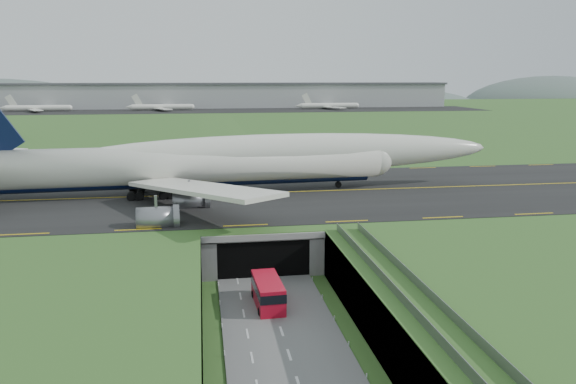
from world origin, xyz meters
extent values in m
plane|color=#346227|center=(0.00, 0.00, 0.00)|extent=(900.00, 900.00, 0.00)
cube|color=gray|center=(0.00, 0.00, 3.00)|extent=(800.00, 800.00, 6.00)
cube|color=slate|center=(0.00, -7.50, 0.10)|extent=(12.00, 75.00, 0.20)
cube|color=black|center=(0.00, 33.00, 6.09)|extent=(800.00, 44.00, 0.18)
cube|color=gray|center=(0.00, 19.00, 5.50)|extent=(16.00, 22.00, 1.00)
cube|color=gray|center=(-7.00, 19.00, 3.00)|extent=(2.00, 22.00, 6.00)
cube|color=gray|center=(7.00, 19.00, 3.00)|extent=(2.00, 22.00, 6.00)
cube|color=black|center=(0.00, 14.00, 2.50)|extent=(12.00, 12.00, 5.00)
cube|color=#A8A8A3|center=(0.00, 7.95, 5.60)|extent=(17.00, 0.50, 0.80)
cube|color=#A8A8A3|center=(11.00, -18.50, 5.80)|extent=(3.00, 53.00, 0.50)
cube|color=gray|center=(9.60, -18.50, 6.55)|extent=(0.06, 53.00, 1.00)
cube|color=gray|center=(12.40, -18.50, 6.55)|extent=(0.06, 53.00, 1.00)
cylinder|color=#A8A8A3|center=(11.00, -16.00, 2.80)|extent=(0.90, 0.90, 5.60)
cylinder|color=#A8A8A3|center=(11.00, -4.00, 2.80)|extent=(0.90, 0.90, 5.60)
cylinder|color=white|center=(-10.77, 33.96, 11.20)|extent=(68.55, 9.97, 6.43)
sphere|color=white|center=(23.34, 35.73, 11.20)|extent=(6.62, 6.62, 6.30)
ellipsoid|color=white|center=(7.65, 34.91, 12.65)|extent=(74.49, 9.76, 6.75)
ellipsoid|color=black|center=(22.34, 35.68, 12.01)|extent=(4.64, 3.04, 2.25)
cylinder|color=black|center=(-10.77, 33.96, 8.70)|extent=(64.95, 6.07, 2.70)
cube|color=white|center=(-9.59, 50.11, 10.20)|extent=(19.94, 30.01, 2.70)
cube|color=white|center=(-7.92, 18.01, 10.20)|extent=(22.29, 29.08, 2.70)
cylinder|color=slate|center=(-10.53, 43.52, 7.08)|extent=(5.39, 3.58, 3.32)
cylinder|color=slate|center=(-15.82, 53.81, 7.08)|extent=(5.39, 3.58, 3.32)
cylinder|color=slate|center=(-9.54, 24.46, 7.08)|extent=(5.39, 3.58, 3.32)
cylinder|color=slate|center=(-13.74, 13.68, 7.08)|extent=(5.39, 3.58, 3.32)
cylinder|color=black|center=(16.52, 35.37, 6.73)|extent=(1.13, 0.56, 1.11)
cube|color=black|center=(-15.28, 33.72, 6.88)|extent=(6.38, 7.34, 1.41)
cube|color=red|center=(-0.57, -1.04, 1.71)|extent=(3.15, 7.68, 3.03)
cube|color=black|center=(-0.57, -1.04, 2.32)|extent=(3.22, 7.78, 1.01)
cube|color=black|center=(-0.57, -1.04, 0.45)|extent=(2.93, 7.17, 0.50)
cylinder|color=black|center=(-1.77, -3.62, 0.55)|extent=(0.39, 0.92, 0.91)
cylinder|color=black|center=(-1.99, 1.42, 0.55)|extent=(0.39, 0.92, 0.91)
cylinder|color=black|center=(0.85, -3.50, 0.55)|extent=(0.39, 0.92, 0.91)
cylinder|color=black|center=(0.63, 1.54, 0.55)|extent=(0.39, 0.92, 0.91)
cube|color=#B2B2B2|center=(0.00, 300.00, 13.50)|extent=(300.00, 22.00, 15.00)
cube|color=#4C4C51|center=(0.00, 300.00, 21.00)|extent=(302.00, 24.00, 1.20)
cube|color=black|center=(0.00, 270.00, 6.14)|extent=(320.00, 50.00, 0.08)
cylinder|color=white|center=(-97.65, 275.00, 8.18)|extent=(34.00, 3.20, 3.20)
cylinder|color=white|center=(-29.37, 275.00, 8.18)|extent=(34.00, 3.20, 3.20)
cylinder|color=white|center=(69.96, 275.00, 8.18)|extent=(34.00, 3.20, 3.20)
ellipsoid|color=#52625B|center=(120.00, 430.00, -4.00)|extent=(260.00, 91.00, 44.00)
ellipsoid|color=#52625B|center=(320.00, 430.00, -4.00)|extent=(180.00, 63.00, 60.00)
camera|label=1|loc=(-7.52, -60.71, 25.81)|focal=35.00mm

